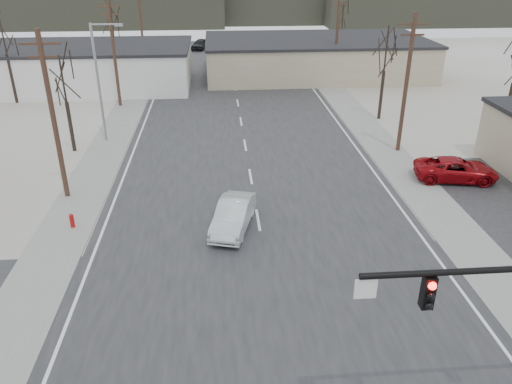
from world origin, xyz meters
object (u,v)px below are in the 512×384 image
at_px(fire_hydrant, 72,221).
at_px(sedan_crossing, 233,215).
at_px(car_far_b, 201,44).
at_px(car_parked_red, 456,169).
at_px(car_far_a, 264,75).

relative_size(fire_hydrant, sedan_crossing, 0.18).
xyz_separation_m(car_far_b, car_parked_red, (17.67, -49.80, -0.04)).
distance_m(sedan_crossing, car_far_b, 55.07).
bearing_deg(car_far_b, car_parked_red, -51.31).
distance_m(fire_hydrant, sedan_crossing, 8.83).
xyz_separation_m(car_far_a, car_parked_red, (9.98, -27.78, -0.11)).
bearing_deg(sedan_crossing, car_far_b, 108.10).
relative_size(sedan_crossing, car_parked_red, 0.89).
bearing_deg(car_far_b, sedan_crossing, -67.91).
height_order(car_far_a, car_parked_red, car_far_a).
xyz_separation_m(sedan_crossing, car_far_b, (-2.82, 54.99, -0.01)).
bearing_deg(car_far_a, fire_hydrant, 76.30).
xyz_separation_m(fire_hydrant, car_far_a, (13.65, 32.19, 0.43)).
relative_size(sedan_crossing, car_far_b, 1.05).
bearing_deg(car_far_a, car_far_b, -61.48).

